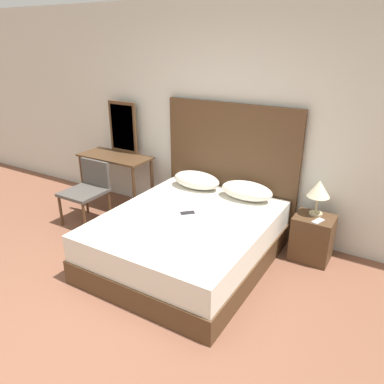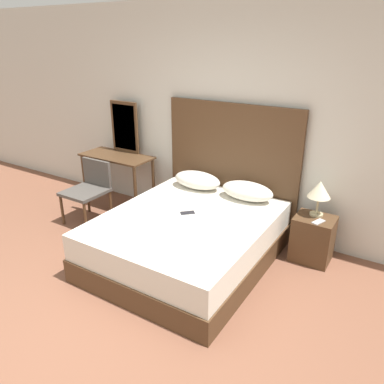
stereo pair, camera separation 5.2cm
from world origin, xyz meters
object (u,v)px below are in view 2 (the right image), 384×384
(nightstand, at_px, (313,239))
(bed, at_px, (187,239))
(phone_on_nightstand, at_px, (318,222))
(vanity_desk, at_px, (117,164))
(chair, at_px, (89,187))
(table_lamp, at_px, (320,190))
(phone_on_bed, at_px, (188,213))

(nightstand, bearing_deg, bed, -146.82)
(phone_on_nightstand, relative_size, vanity_desk, 0.16)
(vanity_desk, bearing_deg, bed, -24.00)
(chair, bearing_deg, table_lamp, 12.98)
(bed, xyz_separation_m, nightstand, (1.14, 0.75, -0.01))
(bed, bearing_deg, phone_on_nightstand, 28.82)
(nightstand, bearing_deg, phone_on_bed, -150.74)
(bed, relative_size, chair, 2.47)
(phone_on_nightstand, xyz_separation_m, chair, (-2.83, -0.48, -0.04))
(table_lamp, bearing_deg, chair, -167.02)
(bed, height_order, phone_on_nightstand, bed)
(nightstand, distance_m, vanity_desk, 2.80)
(phone_on_bed, height_order, table_lamp, table_lamp)
(nightstand, bearing_deg, vanity_desk, -179.68)
(bed, distance_m, table_lamp, 1.49)
(phone_on_nightstand, distance_m, vanity_desk, 2.84)
(bed, distance_m, phone_on_nightstand, 1.38)
(table_lamp, distance_m, vanity_desk, 2.77)
(nightstand, height_order, vanity_desk, vanity_desk)
(vanity_desk, height_order, chair, chair)
(phone_on_bed, height_order, chair, chair)
(bed, height_order, table_lamp, table_lamp)
(nightstand, xyz_separation_m, vanity_desk, (-2.78, -0.02, 0.37))
(table_lamp, bearing_deg, nightstand, -79.19)
(bed, relative_size, phone_on_bed, 12.57)
(bed, height_order, vanity_desk, vanity_desk)
(bed, bearing_deg, phone_on_bed, 119.60)
(nightstand, distance_m, table_lamp, 0.54)
(table_lamp, distance_m, phone_on_nightstand, 0.33)
(phone_on_bed, bearing_deg, phone_on_nightstand, 24.91)
(vanity_desk, bearing_deg, chair, -89.48)
(phone_on_nightstand, bearing_deg, table_lamp, 112.51)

